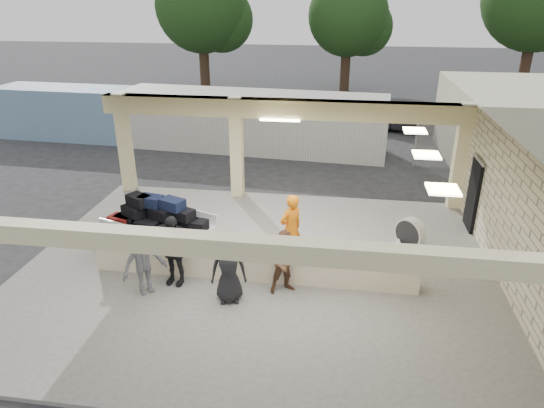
% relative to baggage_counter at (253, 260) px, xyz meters
% --- Properties ---
extents(ground, '(120.00, 120.00, 0.00)m').
position_rel_baggage_counter_xyz_m(ground, '(0.00, 0.50, -0.59)').
color(ground, '#252528').
rests_on(ground, ground).
extents(pavilion, '(12.01, 10.00, 3.55)m').
position_rel_baggage_counter_xyz_m(pavilion, '(0.21, 1.16, 0.76)').
color(pavilion, '#64625D').
rests_on(pavilion, ground).
extents(baggage_counter, '(8.20, 0.58, 0.98)m').
position_rel_baggage_counter_xyz_m(baggage_counter, '(0.00, 0.00, 0.00)').
color(baggage_counter, beige).
rests_on(baggage_counter, pavilion).
extents(luggage_cart, '(3.10, 2.48, 1.57)m').
position_rel_baggage_counter_xyz_m(luggage_cart, '(-2.79, 1.04, 0.39)').
color(luggage_cart, silver).
rests_on(luggage_cart, pavilion).
extents(drum_fan, '(0.81, 0.80, 0.95)m').
position_rel_baggage_counter_xyz_m(drum_fan, '(4.01, 2.00, 0.02)').
color(drum_fan, silver).
rests_on(drum_fan, pavilion).
extents(baggage_handler, '(0.75, 0.75, 1.89)m').
position_rel_baggage_counter_xyz_m(baggage_handler, '(0.83, 0.92, 0.46)').
color(baggage_handler, orange).
rests_on(baggage_handler, pavilion).
extents(passenger_a, '(0.84, 0.62, 1.58)m').
position_rel_baggage_counter_xyz_m(passenger_a, '(0.88, -0.50, 0.30)').
color(passenger_a, brown).
rests_on(passenger_a, pavilion).
extents(passenger_b, '(1.10, 0.53, 1.79)m').
position_rel_baggage_counter_xyz_m(passenger_b, '(-1.83, -0.52, 0.41)').
color(passenger_b, black).
rests_on(passenger_b, pavilion).
extents(passenger_c, '(1.02, 1.04, 1.67)m').
position_rel_baggage_counter_xyz_m(passenger_c, '(-2.36, -1.05, 0.35)').
color(passenger_c, '#4E4E53').
rests_on(passenger_c, pavilion).
extents(passenger_d, '(0.85, 0.49, 1.64)m').
position_rel_baggage_counter_xyz_m(passenger_d, '(-0.36, -1.04, 0.34)').
color(passenger_d, black).
rests_on(passenger_d, pavilion).
extents(car_white_a, '(5.87, 3.93, 1.54)m').
position_rel_baggage_counter_xyz_m(car_white_a, '(9.60, 14.37, 0.18)').
color(car_white_a, silver).
rests_on(car_white_a, ground).
extents(car_dark, '(4.50, 2.87, 1.41)m').
position_rel_baggage_counter_xyz_m(car_dark, '(5.60, 15.13, 0.12)').
color(car_dark, black).
rests_on(car_dark, ground).
extents(container_white, '(12.10, 3.38, 2.59)m').
position_rel_baggage_counter_xyz_m(container_white, '(-2.02, 11.01, 0.71)').
color(container_white, silver).
rests_on(container_white, ground).
extents(container_blue, '(9.54, 2.76, 2.45)m').
position_rel_baggage_counter_xyz_m(container_blue, '(-10.13, 11.74, 0.64)').
color(container_blue, '#6A8CAB').
rests_on(container_blue, ground).
extents(tree_left, '(6.60, 6.30, 9.00)m').
position_rel_baggage_counter_xyz_m(tree_left, '(-7.68, 24.66, 5.00)').
color(tree_left, '#382619').
rests_on(tree_left, ground).
extents(tree_mid, '(6.00, 5.60, 8.00)m').
position_rel_baggage_counter_xyz_m(tree_mid, '(2.32, 26.66, 4.38)').
color(tree_mid, '#382619').
rests_on(tree_mid, ground).
extents(tree_right, '(7.20, 7.00, 10.00)m').
position_rel_baggage_counter_xyz_m(tree_right, '(14.32, 25.66, 5.63)').
color(tree_right, '#382619').
rests_on(tree_right, ground).
extents(adjacent_building, '(6.00, 8.00, 3.20)m').
position_rel_baggage_counter_xyz_m(adjacent_building, '(9.50, 10.50, 1.01)').
color(adjacent_building, beige).
rests_on(adjacent_building, ground).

